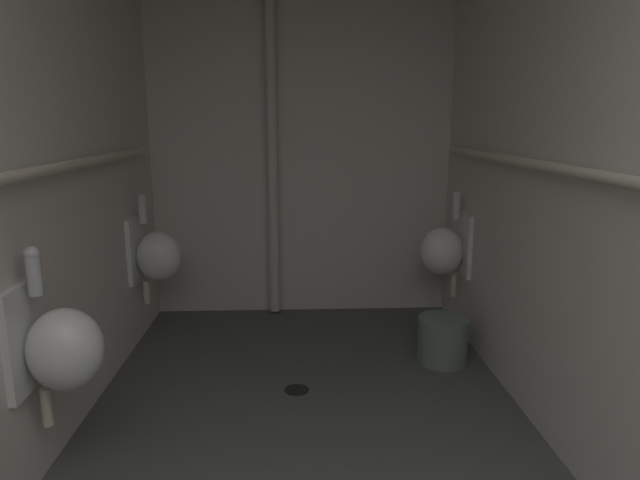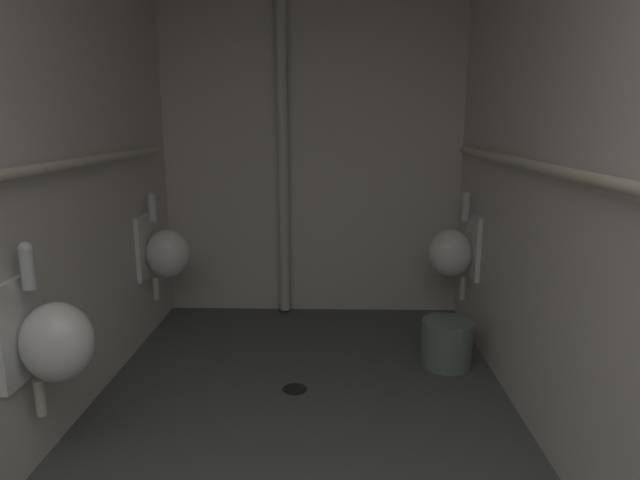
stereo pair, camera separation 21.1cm
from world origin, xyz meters
name	(u,v)px [view 2 (the right image)]	position (x,y,z in m)	size (l,w,h in m)	color
floor	(294,480)	(0.00, 2.12, -0.04)	(2.40, 4.35, 0.08)	#4C4F4C
wall_right	(600,160)	(1.17, 2.12, 1.35)	(0.06, 4.35, 2.70)	silver
wall_back	(312,140)	(0.00, 4.26, 1.35)	(2.40, 0.06, 2.70)	silver
urinal_left_mid	(52,340)	(-0.99, 2.10, 0.61)	(0.32, 0.30, 0.76)	white
urinal_left_far	(165,252)	(-0.99, 3.64, 0.61)	(0.32, 0.30, 0.76)	white
urinal_right_mid	(453,252)	(0.99, 3.70, 0.61)	(0.32, 0.30, 0.76)	white
supply_pipe_left	(8,175)	(-1.08, 2.08, 1.29)	(0.06, 3.59, 0.06)	beige
supply_pipe_right	(573,175)	(1.08, 2.13, 1.29)	(0.06, 3.61, 0.06)	beige
standpipe_back_wall	(283,140)	(-0.22, 4.15, 1.35)	(0.08, 0.08, 2.65)	beige
floor_drain	(295,389)	(-0.05, 2.87, 0.00)	(0.14, 0.14, 0.01)	black
waste_bin	(447,343)	(0.87, 3.22, 0.15)	(0.31, 0.31, 0.29)	slate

